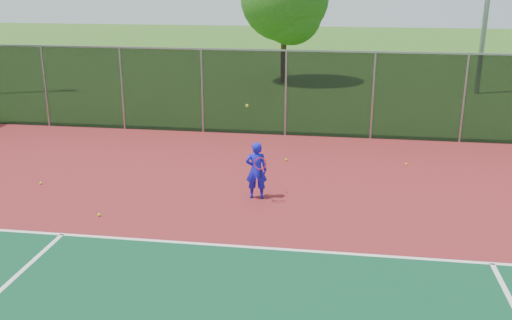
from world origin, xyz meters
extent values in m
cube|color=maroon|center=(0.00, 2.00, 0.01)|extent=(30.00, 20.00, 0.02)
cube|color=white|center=(2.00, 3.00, 0.03)|extent=(22.00, 0.10, 0.00)
cube|color=black|center=(0.00, 12.00, 1.52)|extent=(30.00, 0.04, 3.00)
cube|color=gray|center=(0.00, 12.00, 3.02)|extent=(30.00, 0.06, 0.06)
imported|color=#1616D4|center=(-3.12, 5.82, 0.76)|extent=(0.57, 0.40, 1.48)
cylinder|color=black|center=(-2.97, 5.57, 0.76)|extent=(0.03, 0.15, 0.27)
torus|color=#A51414|center=(-2.97, 5.47, 1.06)|extent=(0.30, 0.13, 0.29)
sphere|color=yellow|center=(-3.37, 5.92, 2.40)|extent=(0.07, 0.07, 0.07)
sphere|color=yellow|center=(0.95, 9.12, 0.06)|extent=(0.07, 0.07, 0.07)
sphere|color=yellow|center=(-6.61, 4.09, 0.06)|extent=(0.07, 0.07, 0.07)
sphere|color=yellow|center=(-9.08, 5.93, 0.06)|extent=(0.07, 0.07, 0.07)
sphere|color=yellow|center=(-2.66, 9.01, 0.06)|extent=(0.07, 0.07, 0.07)
cylinder|color=#3D2316|center=(-4.19, 22.80, 1.30)|extent=(0.30, 0.30, 2.59)
sphere|color=#225115|center=(-3.79, 22.50, 3.60)|extent=(3.17, 3.17, 3.17)
camera|label=1|loc=(-1.10, -7.63, 5.40)|focal=40.00mm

